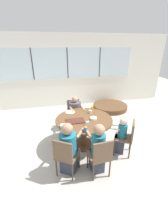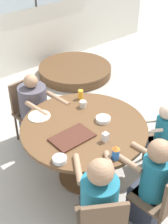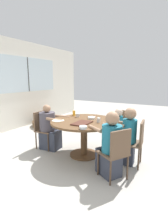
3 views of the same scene
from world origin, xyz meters
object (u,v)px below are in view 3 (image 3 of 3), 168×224
person_man_teal_shirt (110,147)px  chair_for_woman_green_shirt (43,126)px  chair_for_man_blue_shirt (136,139)px  person_woman_green_shirt (49,130)px  sippy_cup (109,121)px  bowl_cereal (92,118)px  milk_carton_small (99,120)px  person_man_blue_shirt (128,138)px  juice_glass (74,113)px  folded_table_stack (53,123)px  chair_for_toddler (122,125)px  chair_for_man_teal_shirt (117,150)px  coffee_mug (78,115)px  person_toddler (117,129)px  bowl_white_shallow (83,127)px

person_man_teal_shirt → chair_for_woman_green_shirt: bearing=109.8°
chair_for_woman_green_shirt → chair_for_man_blue_shirt: (0.16, -2.11, 0.00)m
person_woman_green_shirt → sippy_cup: bearing=84.2°
bowl_cereal → sippy_cup: bearing=-122.4°
milk_carton_small → bowl_cereal: size_ratio=0.59×
person_man_blue_shirt → juice_glass: 1.40m
chair_for_man_blue_shirt → folded_table_stack: (1.48, 3.17, -0.42)m
person_man_teal_shirt → sippy_cup: (0.37, 0.18, 0.34)m
chair_for_man_blue_shirt → juice_glass: juice_glass is taller
sippy_cup → milk_carton_small: bearing=66.9°
chair_for_toddler → folded_table_stack: chair_for_toddler is taller
chair_for_man_teal_shirt → coffee_mug: chair_for_man_teal_shirt is taller
chair_for_man_blue_shirt → person_toddler: 0.91m
person_toddler → juice_glass: 1.08m
person_man_blue_shirt → coffee_mug: bearing=77.7°
chair_for_toddler → bowl_white_shallow: (-1.43, 0.27, 0.27)m
juice_glass → person_man_teal_shirt: bearing=-123.7°
sippy_cup → bowl_white_shallow: size_ratio=1.13×
chair_for_toddler → juice_glass: bearing=61.3°
chair_for_man_teal_shirt → folded_table_stack: (2.13, 3.01, -0.42)m
chair_for_toddler → coffee_mug: 1.11m
person_man_teal_shirt → folded_table_stack: 3.54m
sippy_cup → folded_table_stack: 3.25m
person_man_teal_shirt → juice_glass: (0.80, 1.20, 0.32)m
person_woman_green_shirt → person_man_teal_shirt: bearing=71.8°
person_woman_green_shirt → chair_for_toddler: bearing=120.0°
folded_table_stack → chair_for_woman_green_shirt: bearing=-147.3°
chair_for_toddler → person_woman_green_shirt: (-0.97, 1.43, -0.06)m
chair_for_woman_green_shirt → person_toddler: person_toddler is taller
coffee_mug → juice_glass: size_ratio=0.76×
person_man_blue_shirt → bowl_cereal: size_ratio=6.75×
coffee_mug → person_man_blue_shirt: bearing=-97.8°
chair_for_man_teal_shirt → coffee_mug: (0.80, 1.19, 0.29)m
coffee_mug → chair_for_man_teal_shirt: bearing=-123.9°
chair_for_woman_green_shirt → chair_for_man_teal_shirt: (-0.49, -1.95, 0.00)m
coffee_mug → bowl_cereal: 0.36m
chair_for_woman_green_shirt → person_man_teal_shirt: (-0.40, -1.81, -0.01)m
chair_for_man_blue_shirt → chair_for_man_teal_shirt: (-0.65, 0.16, 0.00)m
sippy_cup → folded_table_stack: sippy_cup is taller
juice_glass → milk_carton_small: juice_glass is taller
bowl_white_shallow → bowl_cereal: 0.78m
bowl_cereal → chair_for_toddler: bearing=-35.1°
chair_for_woman_green_shirt → juice_glass: juice_glass is taller
person_woman_green_shirt → coffee_mug: bearing=112.5°
person_woman_green_shirt → person_man_teal_shirt: (-0.41, -1.64, 0.05)m
juice_glass → folded_table_stack: juice_glass is taller
juice_glass → milk_carton_small: bearing=-112.8°
coffee_mug → juice_glass: (0.09, 0.16, 0.02)m
milk_carton_small → bowl_white_shallow: size_ratio=0.70×
chair_for_man_teal_shirt → bowl_cereal: size_ratio=5.30×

